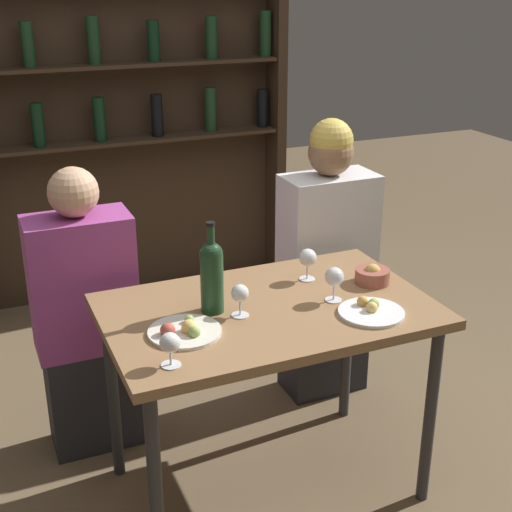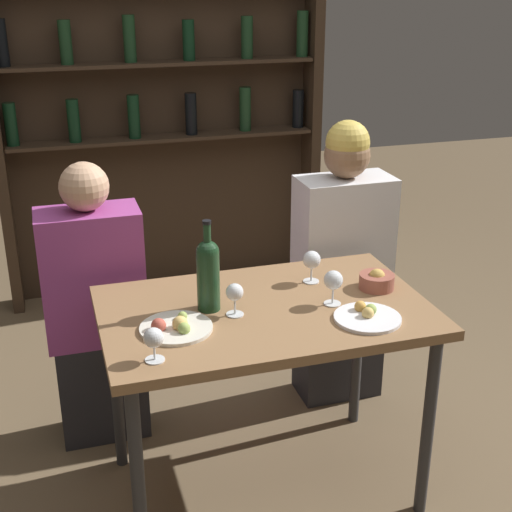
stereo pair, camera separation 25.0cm
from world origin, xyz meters
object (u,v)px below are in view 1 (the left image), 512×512
Objects in this scene: wine_glass_2 at (308,259)px; wine_glass_3 at (240,295)px; wine_bottle at (212,274)px; food_plate_0 at (184,331)px; seated_person_left at (86,323)px; wine_glass_0 at (334,278)px; snack_bowl at (372,275)px; seated_person_right at (326,267)px; food_plate_1 at (371,310)px; wine_glass_1 at (170,344)px.

wine_glass_3 is at bearing -152.27° from wine_glass_2.
wine_bottle is 0.12m from wine_glass_3.
wine_glass_2 is 0.61m from food_plate_0.
seated_person_left is at bearing 125.39° from wine_bottle.
wine_glass_0 reaches higher than snack_bowl.
wine_glass_0 is at bearing -116.73° from seated_person_right.
wine_glass_3 is at bearing -138.54° from seated_person_right.
wine_glass_3 is 0.56m from snack_bowl.
wine_glass_2 is at bearing 22.60° from food_plate_0.
food_plate_1 is 1.76× the size of snack_bowl.
snack_bowl is (0.14, 0.22, 0.02)m from food_plate_1.
seated_person_left is at bearing 152.51° from snack_bowl.
seated_person_right is at bearing 41.46° from wine_glass_3.
wine_glass_1 is at bearing -162.04° from snack_bowl.
food_plate_0 is at bearing -139.32° from wine_bottle.
food_plate_0 is (-0.56, -0.23, -0.07)m from wine_glass_2.
seated_person_left reaches higher than wine_glass_2.
snack_bowl is at bearing 5.98° from wine_glass_3.
food_plate_1 is 0.78m from seated_person_right.
wine_glass_0 reaches higher than wine_glass_2.
snack_bowl reaches higher than food_plate_1.
wine_glass_1 is 0.91m from snack_bowl.
wine_glass_0 is at bearing -3.13° from wine_glass_3.
wine_glass_3 is 0.10× the size of seated_person_left.
wine_bottle is 0.64m from snack_bowl.
seated_person_left reaches higher than food_plate_1.
seated_person_right is at bearing 52.40° from wine_glass_2.
seated_person_left is 1.07m from seated_person_right.
wine_glass_0 reaches higher than wine_glass_1.
food_plate_1 is 0.18× the size of seated_person_right.
wine_glass_2 reaches higher than wine_glass_1.
food_plate_0 is at bearing -70.94° from seated_person_left.
wine_glass_1 reaches higher than food_plate_1.
seated_person_left reaches higher than wine_glass_0.
wine_glass_2 is at bearing -127.60° from seated_person_right.
seated_person_right reaches higher than wine_bottle.
seated_person_left is at bearing -180.00° from seated_person_right.
wine_glass_3 is (-0.35, 0.02, -0.01)m from wine_glass_0.
seated_person_right reaches higher than seated_person_left.
seated_person_right reaches higher than wine_glass_2.
wine_glass_2 is at bearing 27.73° from wine_glass_3.
snack_bowl is at bearing -27.49° from seated_person_left.
food_plate_0 is 1.07m from seated_person_right.
wine_bottle is at bearing 136.54° from wine_glass_3.
wine_glass_2 is 0.25m from snack_bowl.
seated_person_right is (0.86, 0.62, -0.16)m from food_plate_0.
seated_person_right is at bearing 34.84° from wine_bottle.
snack_bowl is at bearing -30.77° from wine_glass_2.
wine_bottle reaches higher than snack_bowl.
snack_bowl reaches higher than food_plate_0.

